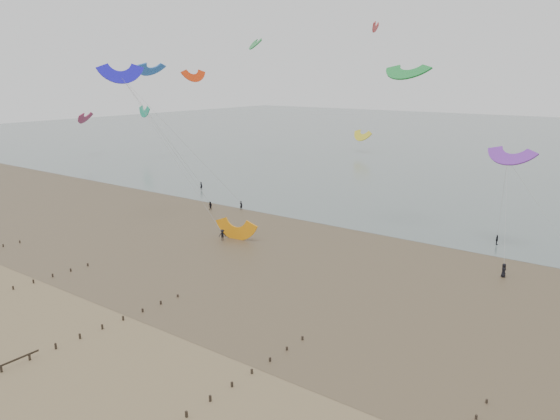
{
  "coord_description": "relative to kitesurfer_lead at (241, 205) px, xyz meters",
  "views": [
    {
      "loc": [
        49.97,
        -29.07,
        25.69
      ],
      "look_at": [
        7.22,
        28.0,
        8.0
      ],
      "focal_mm": 35.0,
      "sensor_mm": 36.0,
      "label": 1
    }
  ],
  "objects": [
    {
      "name": "ground",
      "position": [
        18.43,
        -49.53,
        -0.87
      ],
      "size": [
        500.0,
        500.0,
        0.0
      ],
      "primitive_type": "plane",
      "color": "brown",
      "rests_on": "ground"
    },
    {
      "name": "sea_and_shore",
      "position": [
        14.36,
        -15.13,
        -0.86
      ],
      "size": [
        500.0,
        665.0,
        0.03
      ],
      "color": "#475654",
      "rests_on": "ground"
    },
    {
      "name": "kitesurfer_lead",
      "position": [
        0.0,
        0.0,
        0.0
      ],
      "size": [
        0.65,
        0.44,
        1.74
      ],
      "primitive_type": "imported",
      "rotation": [
        0.0,
        0.0,
        3.18
      ],
      "color": "black",
      "rests_on": "ground"
    },
    {
      "name": "kitesurfers",
      "position": [
        43.93,
        -0.42,
        0.01
      ],
      "size": [
        109.38,
        31.74,
        1.87
      ],
      "color": "black",
      "rests_on": "ground"
    },
    {
      "name": "grounded_kite",
      "position": [
        12.35,
        -15.59,
        -0.87
      ],
      "size": [
        7.09,
        5.83,
        3.59
      ],
      "primitive_type": null,
      "rotation": [
        1.54,
        0.0,
        0.12
      ],
      "color": "orange",
      "rests_on": "ground"
    },
    {
      "name": "kites_airborne",
      "position": [
        -0.41,
        44.86,
        19.89
      ],
      "size": [
        260.75,
        124.74,
        41.57
      ],
      "color": "#2018E7",
      "rests_on": "ground"
    }
  ]
}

